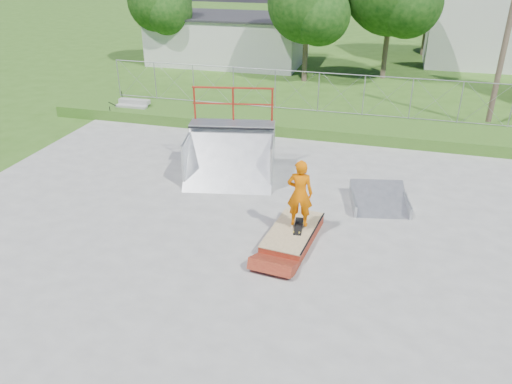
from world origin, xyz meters
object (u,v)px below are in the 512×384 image
at_px(grind_box, 293,234).
at_px(flat_bank_ramp, 379,200).
at_px(skater, 300,196).
at_px(quarter_pipe, 229,140).

distance_m(grind_box, flat_bank_ramp, 3.41).
xyz_separation_m(flat_bank_ramp, skater, (-2.05, -2.53, 1.09)).
distance_m(grind_box, skater, 1.18).
relative_size(quarter_pipe, skater, 1.56).
xyz_separation_m(grind_box, quarter_pipe, (-2.89, 3.30, 1.30)).
bearing_deg(quarter_pipe, flat_bank_ramp, -18.67).
bearing_deg(grind_box, quarter_pipe, 137.39).
bearing_deg(quarter_pipe, grind_box, -59.79).
xyz_separation_m(quarter_pipe, skater, (3.02, -3.21, -0.13)).
distance_m(grind_box, quarter_pipe, 4.57).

